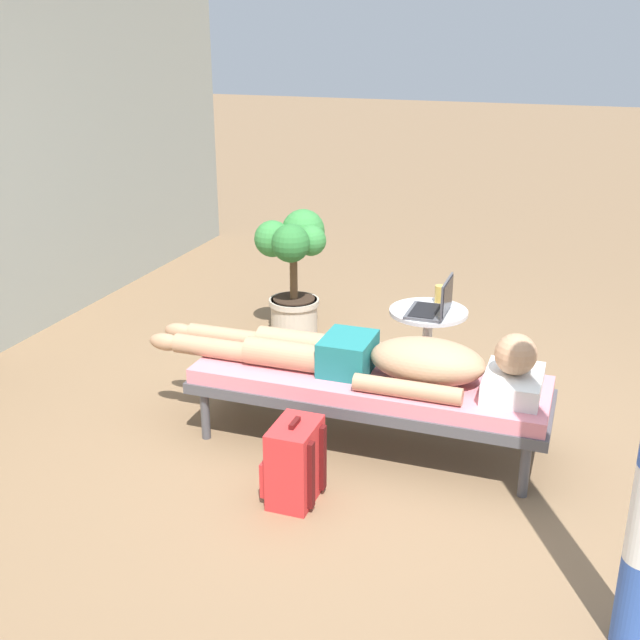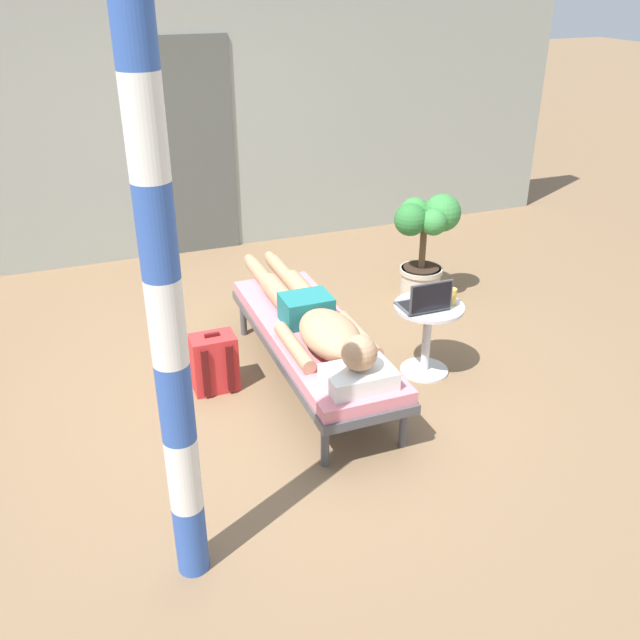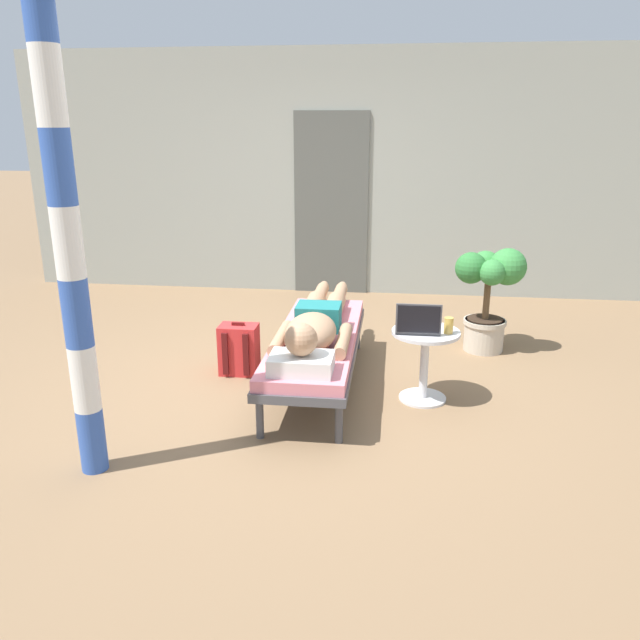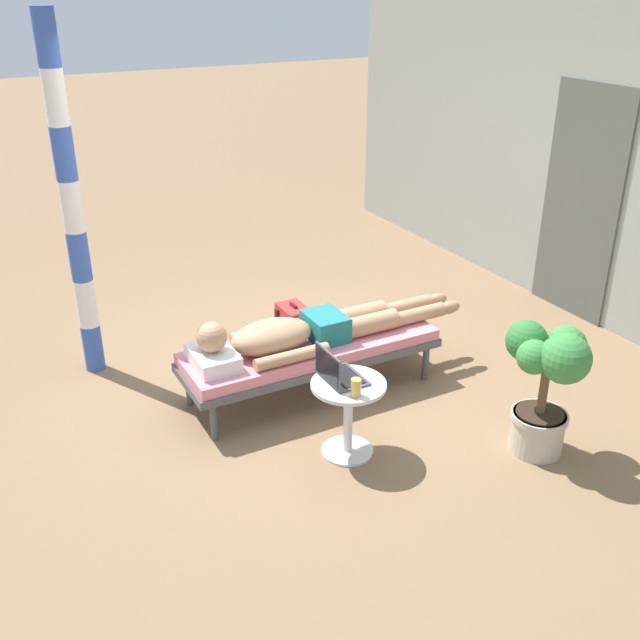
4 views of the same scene
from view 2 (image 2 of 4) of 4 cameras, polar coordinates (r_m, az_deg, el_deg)
The scene contains 11 objects.
ground_plane at distance 4.84m, azimuth -2.23°, elevation -5.38°, with size 40.00×40.00×0.00m, color #846647.
house_wall_back at distance 7.00m, azimuth -9.38°, elevation 16.50°, with size 7.60×0.20×2.70m, color #999E93.
house_door_panel at distance 6.93m, azimuth -10.54°, elevation 13.50°, with size 0.84×0.03×2.04m, color #545651.
lounge_chair at distance 4.69m, azimuth -0.61°, elevation -1.55°, with size 0.60×1.92×0.42m.
person_reclining at distance 4.55m, azimuth -0.30°, elevation -0.05°, with size 0.53×2.17×0.32m.
side_table at distance 4.88m, azimuth 8.77°, elevation -0.57°, with size 0.48×0.48×0.52m.
laptop at distance 4.71m, azimuth 8.62°, elevation 1.47°, with size 0.31×0.24×0.23m.
drink_glass at distance 4.82m, azimuth 10.71°, elevation 1.91°, with size 0.06×0.06×0.11m, color gold.
backpack at distance 4.76m, azimuth -8.65°, elevation -3.47°, with size 0.30×0.26×0.42m.
potted_plant at distance 5.94m, azimuth 8.54°, elevation 6.64°, with size 0.60×0.53×0.91m.
porch_post at distance 2.83m, azimuth -12.41°, elevation -0.15°, with size 0.15×0.15×2.66m.
Camera 2 is at (-1.30, -3.87, 2.59)m, focal length 39.20 mm.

